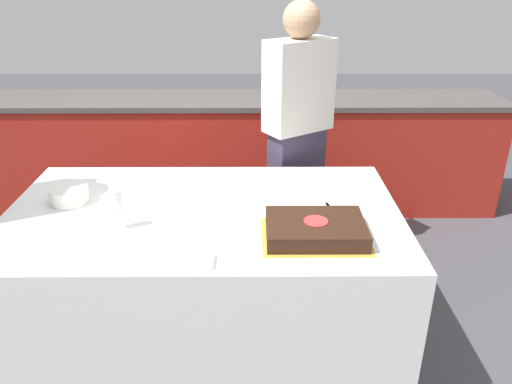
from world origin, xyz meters
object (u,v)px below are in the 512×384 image
cake (315,229)px  plate_stack (69,195)px  person_cutting_cake (297,138)px  wine_glass (118,204)px

cake → plate_stack: 1.26m
plate_stack → person_cutting_cake: bearing=29.7°
plate_stack → cake: bearing=-16.3°
wine_glass → person_cutting_cake: 1.31m
wine_glass → plate_stack: bearing=139.8°
cake → person_cutting_cake: size_ratio=0.28×
cake → wine_glass: size_ratio=2.49×
plate_stack → person_cutting_cake: (1.21, 0.69, 0.07)m
wine_glass → person_cutting_cake: person_cutting_cake is taller
cake → plate_stack: size_ratio=2.50×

